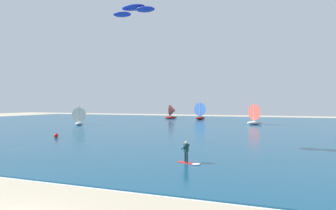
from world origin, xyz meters
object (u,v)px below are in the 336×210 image
kite (133,10)px  sailboat_leading (257,114)px  sailboat_anchored_offshore (80,116)px  kitesurfer (188,155)px  sailboat_far_left (172,112)px  sailboat_heeled_over (201,111)px  marker_buoy (56,135)px

kite → sailboat_leading: 41.57m
sailboat_anchored_offshore → kitesurfer: bearing=-43.0°
kite → sailboat_far_left: 57.77m
sailboat_heeled_over → marker_buoy: (-6.90, -49.94, -2.13)m
kitesurfer → sailboat_anchored_offshore: 45.36m
sailboat_heeled_over → sailboat_far_left: sailboat_heeled_over is taller
kitesurfer → kite: 17.04m
sailboat_anchored_offshore → marker_buoy: (11.89, -20.82, -1.59)m
sailboat_heeled_over → marker_buoy: bearing=-97.9°
sailboat_leading → sailboat_anchored_offshore: size_ratio=1.20×
kite → marker_buoy: (-13.35, 3.75, -14.00)m
kite → marker_buoy: size_ratio=9.55×
kite → marker_buoy: bearing=164.3°
sailboat_far_left → marker_buoy: sailboat_far_left is taller
kite → sailboat_heeled_over: 55.36m
kitesurfer → sailboat_far_left: 65.03m
kite → sailboat_leading: size_ratio=1.11×
kitesurfer → sailboat_leading: (1.57, 45.02, 1.65)m
sailboat_heeled_over → sailboat_anchored_offshore: 34.66m
kite → sailboat_far_left: bearing=105.8°
sailboat_leading → sailboat_far_left: bearing=147.7°
sailboat_heeled_over → kitesurfer: bearing=-76.5°
sailboat_anchored_offshore → sailboat_far_left: size_ratio=0.90×
marker_buoy → kitesurfer: bearing=-25.4°
sailboat_leading → marker_buoy: bearing=-123.2°
kitesurfer → sailboat_anchored_offshore: sailboat_anchored_offshore is taller
kitesurfer → sailboat_far_left: bearing=111.0°
sailboat_anchored_offshore → kite: bearing=-44.2°
marker_buoy → sailboat_heeled_over: bearing=82.1°
sailboat_leading → sailboat_heeled_over: bearing=136.7°
sailboat_heeled_over → marker_buoy: 50.46m
kitesurfer → marker_buoy: 23.55m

